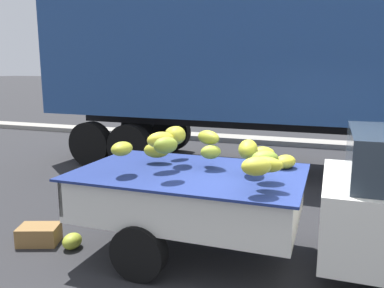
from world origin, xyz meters
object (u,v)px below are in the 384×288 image
at_px(semi_trailer, 296,59).
at_px(produce_crate, 39,235).
at_px(fallen_banana_bunch_near_tailgate, 72,241).
at_px(pickup_truck, 356,204).

height_order(semi_trailer, produce_crate, semi_trailer).
height_order(semi_trailer, fallen_banana_bunch_near_tailgate, semi_trailer).
xyz_separation_m(semi_trailer, produce_crate, (-2.79, -5.08, -2.42)).
xyz_separation_m(pickup_truck, produce_crate, (-3.94, -0.44, -0.76)).
relative_size(pickup_truck, semi_trailer, 0.41).
height_order(pickup_truck, produce_crate, pickup_truck).
xyz_separation_m(pickup_truck, fallen_banana_bunch_near_tailgate, (-3.42, -0.42, -0.79)).
height_order(pickup_truck, fallen_banana_bunch_near_tailgate, pickup_truck).
bearing_deg(pickup_truck, semi_trailer, 103.59).
distance_m(semi_trailer, fallen_banana_bunch_near_tailgate, 6.05).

